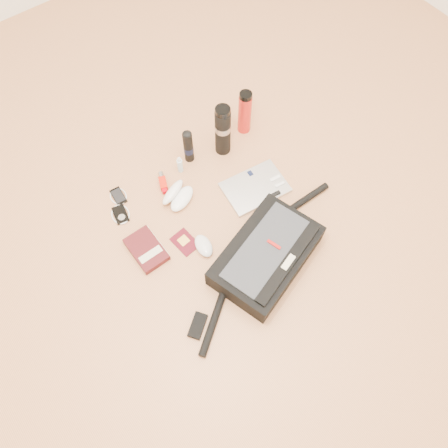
# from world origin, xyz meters

# --- Properties ---
(ground) EXTENTS (4.00, 4.00, 0.00)m
(ground) POSITION_xyz_m (0.00, 0.00, 0.00)
(ground) COLOR tan
(ground) RESTS_ON ground
(messenger_bag) EXTENTS (0.96, 0.43, 0.14)m
(messenger_bag) POSITION_xyz_m (0.05, -0.21, 0.06)
(messenger_bag) COLOR black
(messenger_bag) RESTS_ON ground
(laptop) EXTENTS (0.32, 0.25, 0.03)m
(laptop) POSITION_xyz_m (0.26, 0.12, 0.01)
(laptop) COLOR silver
(laptop) RESTS_ON ground
(book) EXTENTS (0.13, 0.20, 0.04)m
(book) POSITION_xyz_m (-0.34, 0.16, 0.02)
(book) COLOR #440F13
(book) RESTS_ON ground
(passport) EXTENTS (0.10, 0.13, 0.01)m
(passport) POSITION_xyz_m (-0.18, 0.09, 0.00)
(passport) COLOR #4B0812
(passport) RESTS_ON ground
(mouse) EXTENTS (0.09, 0.13, 0.04)m
(mouse) POSITION_xyz_m (-0.13, 0.01, 0.02)
(mouse) COLOR silver
(mouse) RESTS_ON ground
(sunglasses_case) EXTENTS (0.19, 0.18, 0.09)m
(sunglasses_case) POSITION_xyz_m (-0.07, 0.30, 0.03)
(sunglasses_case) COLOR white
(sunglasses_case) RESTS_ON ground
(ipod) EXTENTS (0.10, 0.11, 0.01)m
(ipod) POSITION_xyz_m (-0.34, 0.39, 0.01)
(ipod) COLOR black
(ipod) RESTS_ON ground
(phone) EXTENTS (0.08, 0.10, 0.01)m
(phone) POSITION_xyz_m (-0.30, 0.48, 0.01)
(phone) COLOR black
(phone) RESTS_ON ground
(inhaler) EXTENTS (0.07, 0.12, 0.03)m
(inhaler) POSITION_xyz_m (-0.09, 0.41, 0.02)
(inhaler) COLOR red
(inhaler) RESTS_ON ground
(spray_bottle) EXTENTS (0.04, 0.04, 0.11)m
(spray_bottle) POSITION_xyz_m (0.03, 0.43, 0.05)
(spray_bottle) COLOR #B9E1F2
(spray_bottle) RESTS_ON ground
(aerosol_can) EXTENTS (0.06, 0.06, 0.20)m
(aerosol_can) POSITION_xyz_m (0.11, 0.46, 0.10)
(aerosol_can) COLOR black
(aerosol_can) RESTS_ON ground
(thermos_black) EXTENTS (0.10, 0.10, 0.30)m
(thermos_black) POSITION_xyz_m (0.27, 0.40, 0.15)
(thermos_black) COLOR black
(thermos_black) RESTS_ON ground
(thermos_red) EXTENTS (0.07, 0.07, 0.26)m
(thermos_red) POSITION_xyz_m (0.44, 0.44, 0.13)
(thermos_red) COLOR red
(thermos_red) RESTS_ON ground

